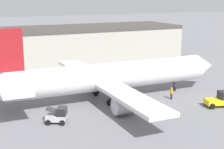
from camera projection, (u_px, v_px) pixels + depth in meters
ground_plane at (112, 99)px, 50.72m from camera, size 400.00×400.00×0.00m
airplane at (106, 77)px, 49.57m from camera, size 37.98×32.61×11.02m
ground_crew_worker at (171, 93)px, 50.53m from camera, size 0.40×0.40×1.83m
baggage_tug at (220, 100)px, 47.19m from camera, size 3.70×2.76×2.15m
belt_loader_truck at (58, 115)px, 41.23m from camera, size 3.01×2.86×1.96m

